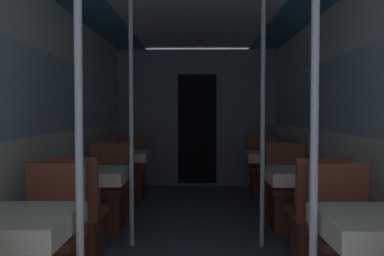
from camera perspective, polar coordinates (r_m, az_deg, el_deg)
wall_left at (r=4.23m, az=-17.87°, el=1.22°), size 0.05×8.28×2.27m
wall_right at (r=4.22m, az=19.20°, el=1.20°), size 0.05×8.28×2.27m
bulkhead_far at (r=7.14m, az=0.70°, el=1.31°), size 2.64×0.09×2.27m
dining_table_left_0 at (r=2.46m, az=-22.85°, el=-13.13°), size 0.62×0.62×0.71m
support_pole_left_0 at (r=2.26m, az=-14.84°, el=-0.49°), size 0.04×0.04×2.27m
dining_table_left_1 at (r=4.07m, az=-13.01°, el=-6.97°), size 0.62×0.62×0.71m
chair_left_near_1 at (r=3.62m, az=-15.04°, el=-13.16°), size 0.41×0.41×0.89m
chair_left_far_1 at (r=4.64m, az=-11.37°, el=-9.73°), size 0.41×0.41×0.89m
support_pole_left_1 at (r=3.95m, az=-8.10°, el=0.67°), size 0.04×0.04×2.27m
dining_table_left_2 at (r=5.74m, az=-8.90°, el=-4.28°), size 0.62×0.62×0.71m
chair_left_near_2 at (r=5.26m, az=-9.87°, el=-8.30°), size 0.41×0.41×0.89m
chair_left_far_2 at (r=6.31m, az=-8.06°, el=-6.54°), size 0.41×0.41×0.89m
dining_table_right_0 at (r=2.46m, az=24.04°, el=-13.18°), size 0.62×0.62×0.71m
support_pole_right_0 at (r=2.26m, az=16.00°, el=-0.51°), size 0.04×0.04×2.27m
dining_table_right_1 at (r=4.06m, az=14.31°, el=-6.99°), size 0.62×0.62×0.71m
chair_right_near_1 at (r=3.62m, az=16.32°, el=-13.19°), size 0.41×0.41×0.89m
chair_right_far_1 at (r=4.64m, az=12.70°, el=-9.75°), size 0.41×0.41×0.89m
support_pole_right_1 at (r=3.95m, az=9.40°, el=0.66°), size 0.04×0.04×2.27m
dining_table_right_2 at (r=5.74m, az=10.27°, el=-4.29°), size 0.62×0.62×0.71m
chair_right_near_2 at (r=5.26m, az=11.22°, el=-8.31°), size 0.41×0.41×0.89m
chair_right_far_2 at (r=6.31m, az=9.44°, el=-6.55°), size 0.41×0.41×0.89m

